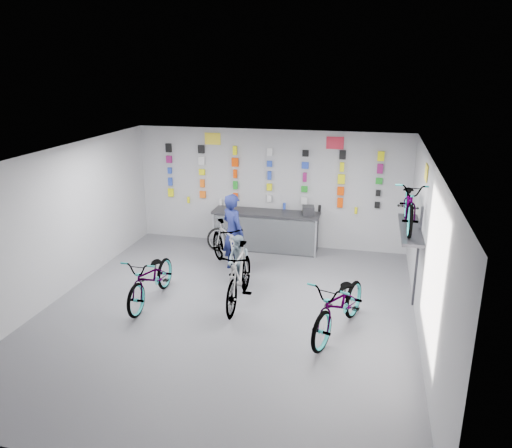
% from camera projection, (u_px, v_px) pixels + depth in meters
% --- Properties ---
extents(floor, '(8.00, 8.00, 0.00)m').
position_uv_depth(floor, '(227.00, 313.00, 9.52)').
color(floor, '#545359').
rests_on(floor, ground).
extents(ceiling, '(8.00, 8.00, 0.00)m').
position_uv_depth(ceiling, '(223.00, 157.00, 8.61)').
color(ceiling, white).
rests_on(ceiling, wall_back).
extents(wall_back, '(7.00, 0.00, 7.00)m').
position_uv_depth(wall_back, '(270.00, 188.00, 12.77)').
color(wall_back, '#ABABAD').
rests_on(wall_back, floor).
extents(wall_front, '(7.00, 0.00, 7.00)m').
position_uv_depth(wall_front, '(118.00, 360.00, 5.36)').
color(wall_front, '#ABABAD').
rests_on(wall_front, floor).
extents(wall_left, '(0.00, 8.00, 8.00)m').
position_uv_depth(wall_left, '(55.00, 225.00, 9.83)').
color(wall_left, '#ABABAD').
rests_on(wall_left, floor).
extents(wall_right, '(0.00, 8.00, 8.00)m').
position_uv_depth(wall_right, '(427.00, 255.00, 8.30)').
color(wall_right, '#ABABAD').
rests_on(wall_right, floor).
extents(counter, '(2.70, 0.66, 1.00)m').
position_uv_depth(counter, '(266.00, 231.00, 12.66)').
color(counter, black).
rests_on(counter, floor).
extents(merch_wall, '(5.55, 0.08, 1.56)m').
position_uv_depth(merch_wall, '(271.00, 176.00, 12.60)').
color(merch_wall, '#E8E60A').
rests_on(merch_wall, wall_back).
extents(wall_bracket, '(0.39, 1.90, 2.00)m').
position_uv_depth(wall_bracket, '(411.00, 234.00, 9.46)').
color(wall_bracket, '#333338').
rests_on(wall_bracket, wall_right).
extents(sign_left, '(0.42, 0.02, 0.30)m').
position_uv_depth(sign_left, '(213.00, 139.00, 12.71)').
color(sign_left, yellow).
rests_on(sign_left, wall_back).
extents(sign_right, '(0.42, 0.02, 0.30)m').
position_uv_depth(sign_right, '(335.00, 143.00, 12.03)').
color(sign_right, red).
rests_on(sign_right, wall_back).
extents(sign_side, '(0.02, 0.40, 0.30)m').
position_uv_depth(sign_side, '(426.00, 173.00, 9.06)').
color(sign_side, yellow).
rests_on(sign_side, wall_right).
extents(bike_left, '(0.70, 1.96, 1.03)m').
position_uv_depth(bike_left, '(151.00, 278.00, 9.83)').
color(bike_left, gray).
rests_on(bike_left, floor).
extents(bike_center, '(0.62, 1.99, 1.19)m').
position_uv_depth(bike_center, '(239.00, 276.00, 9.73)').
color(bike_center, gray).
rests_on(bike_center, floor).
extents(bike_right, '(1.37, 2.23, 1.11)m').
position_uv_depth(bike_right, '(340.00, 305.00, 8.65)').
color(bike_right, gray).
rests_on(bike_right, floor).
extents(bike_service, '(1.52, 1.79, 1.11)m').
position_uv_depth(bike_service, '(226.00, 246.00, 11.45)').
color(bike_service, gray).
rests_on(bike_service, floor).
extents(bike_wall, '(0.63, 1.80, 0.95)m').
position_uv_depth(bike_wall, '(410.00, 204.00, 9.30)').
color(bike_wall, gray).
rests_on(bike_wall, wall_bracket).
extents(clerk, '(0.78, 0.75, 1.80)m').
position_uv_depth(clerk, '(233.00, 233.00, 11.27)').
color(clerk, '#151B51').
rests_on(clerk, floor).
extents(customer, '(0.69, 0.66, 1.12)m').
position_uv_depth(customer, '(239.00, 261.00, 10.55)').
color(customer, slate).
rests_on(customer, floor).
extents(spare_wheel, '(0.62, 0.21, 0.61)m').
position_uv_depth(spare_wheel, '(218.00, 240.00, 12.62)').
color(spare_wheel, black).
rests_on(spare_wheel, floor).
extents(register, '(0.33, 0.35, 0.22)m').
position_uv_depth(register, '(308.00, 210.00, 12.24)').
color(register, black).
rests_on(register, counter).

